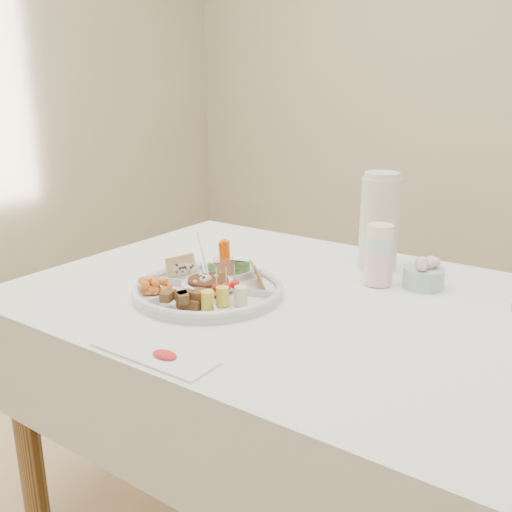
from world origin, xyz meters
The scene contains 13 objects.
dining_table centered at (0.00, 0.00, 0.38)m, with size 1.52×1.02×0.76m, color white.
party_tray centered at (-0.24, -0.13, 0.78)m, with size 0.38×0.38×0.04m, color silver.
bean_dip centered at (-0.24, -0.13, 0.79)m, with size 0.10×0.10×0.04m, color #592418.
tortillas centered at (-0.14, -0.04, 0.80)m, with size 0.10×0.10×0.06m, color #9D7346, non-canonical shape.
carrot_cucumber centered at (-0.27, 0.00, 0.82)m, with size 0.11×0.11×0.10m, color #FD5B05, non-canonical shape.
pita_raisins centered at (-0.36, -0.09, 0.80)m, with size 0.11×0.11×0.06m, color #ECA96A, non-canonical shape.
cherries centered at (-0.33, -0.22, 0.79)m, with size 0.10×0.10×0.04m, color #C76218, non-canonical shape.
granola_chunks centered at (-0.20, -0.25, 0.79)m, with size 0.11×0.11×0.05m, color brown, non-canonical shape.
banana_tomato centered at (-0.11, -0.16, 0.82)m, with size 0.10×0.10×0.08m, color #F0F094, non-canonical shape.
cup_stack centered at (0.09, 0.20, 0.86)m, with size 0.07×0.07×0.21m, color silver.
thermos centered at (0.03, 0.33, 0.90)m, with size 0.11×0.11×0.29m, color beige.
flower_bowl centered at (0.20, 0.25, 0.80)m, with size 0.11×0.11×0.08m, color silver.
placemat centered at (-0.11, -0.45, 0.76)m, with size 0.28×0.09×0.01m, color white.
Camera 1 is at (0.65, -1.19, 1.29)m, focal length 40.00 mm.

